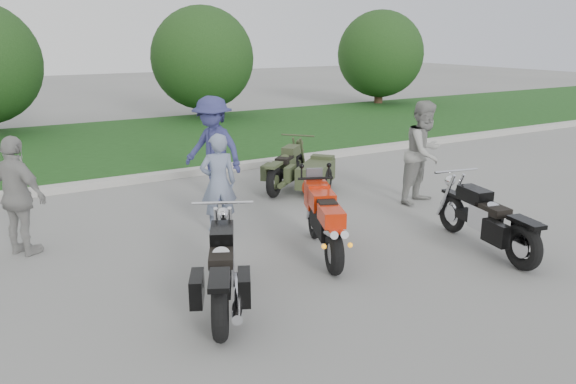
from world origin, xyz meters
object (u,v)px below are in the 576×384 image
cruiser_sidecar (303,172)px  person_stripe (218,183)px  sportbike_red (324,219)px  cruiser_left (223,273)px  person_back (18,196)px  person_denim (213,149)px  person_grey (424,152)px  cruiser_right (490,223)px

cruiser_sidecar → person_stripe: bearing=-102.0°
sportbike_red → cruiser_left: (-1.87, -0.73, -0.11)m
cruiser_left → sportbike_red: bearing=46.8°
cruiser_left → person_back: person_back is taller
cruiser_sidecar → person_back: (-5.21, -0.85, 0.48)m
sportbike_red → person_denim: size_ratio=0.95×
person_grey → person_back: size_ratio=1.10×
sportbike_red → person_back: person_back is taller
person_stripe → cruiser_left: bearing=80.7°
person_denim → person_back: (-3.42, -1.13, -0.12)m
sportbike_red → person_stripe: 1.94m
person_stripe → sportbike_red: bearing=129.4°
cruiser_left → person_grey: 5.34m
cruiser_left → person_stripe: 2.69m
person_grey → person_denim: (-3.29, 2.07, 0.03)m
cruiser_right → person_stripe: bearing=147.9°
cruiser_sidecar → person_grey: size_ratio=0.98×
sportbike_red → cruiser_sidecar: (1.55, 3.07, -0.16)m
cruiser_right → cruiser_sidecar: 4.17m
cruiser_right → person_denim: size_ratio=1.12×
sportbike_red → person_denim: person_denim is taller
person_stripe → person_denim: person_denim is taller
cruiser_sidecar → person_back: size_ratio=1.08×
cruiser_left → person_stripe: bearing=92.8°
cruiser_sidecar → person_stripe: 2.78m
cruiser_sidecar → person_back: 5.30m
cruiser_sidecar → person_stripe: size_ratio=1.18×
person_grey → person_denim: 3.89m
person_stripe → person_grey: size_ratio=0.83×
person_back → cruiser_right: bearing=-154.7°
sportbike_red → person_grey: bearing=44.7°
person_grey → sportbike_red: bearing=-172.7°
cruiser_sidecar → person_grey: bearing=-1.3°
cruiser_right → sportbike_red: bearing=164.6°
person_back → cruiser_sidecar: bearing=-116.0°
person_stripe → person_back: bearing=3.5°
cruiser_sidecar → person_grey: person_grey is taller
cruiser_sidecar → person_grey: (1.50, -1.79, 0.56)m
cruiser_left → cruiser_sidecar: 5.12m
person_stripe → person_grey: person_grey is taller
cruiser_sidecar → sportbike_red: bearing=-68.0°
cruiser_right → cruiser_sidecar: cruiser_right is taller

